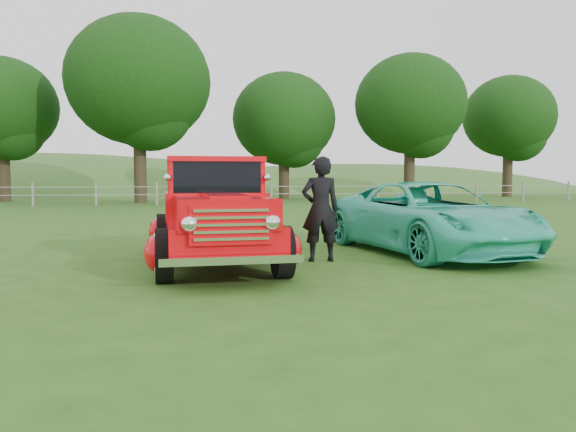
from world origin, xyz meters
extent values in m
plane|color=#274C14|center=(0.00, 0.00, 0.00)|extent=(140.00, 140.00, 0.00)
ellipsoid|color=#325D22|center=(-18.00, 58.00, -4.95)|extent=(84.00, 60.00, 18.00)
ellipsoid|color=#325D22|center=(20.00, 62.00, -3.85)|extent=(72.00, 52.00, 14.00)
cube|color=gray|center=(0.00, 22.00, 0.55)|extent=(48.00, 0.04, 0.04)
cube|color=gray|center=(0.00, 22.00, 0.95)|extent=(48.00, 0.04, 0.04)
cylinder|color=black|center=(-12.00, 28.00, 1.98)|extent=(0.70, 0.70, 3.96)
ellipsoid|color=black|center=(-12.00, 28.00, 5.58)|extent=(6.40, 6.40, 5.76)
cylinder|color=black|center=(-4.00, 25.00, 2.42)|extent=(0.70, 0.70, 4.84)
ellipsoid|color=black|center=(-4.00, 25.00, 6.82)|extent=(8.00, 8.00, 7.20)
cylinder|color=black|center=(5.00, 29.00, 1.87)|extent=(0.70, 0.70, 3.74)
ellipsoid|color=black|center=(5.00, 29.00, 5.27)|extent=(6.80, 6.80, 6.12)
cylinder|color=black|center=(13.00, 27.00, 2.20)|extent=(0.70, 0.70, 4.40)
ellipsoid|color=black|center=(13.00, 27.00, 6.20)|extent=(7.20, 7.20, 6.48)
cylinder|color=black|center=(22.00, 30.00, 2.09)|extent=(0.70, 0.70, 4.18)
ellipsoid|color=black|center=(22.00, 30.00, 5.89)|extent=(6.60, 6.60, 5.94)
cylinder|color=black|center=(-2.04, 0.09, 0.38)|extent=(0.26, 0.77, 0.76)
cylinder|color=black|center=(-0.38, 0.14, 0.38)|extent=(0.26, 0.77, 0.76)
cylinder|color=black|center=(-2.14, 3.19, 0.38)|extent=(0.26, 0.77, 0.76)
cylinder|color=black|center=(-0.48, 3.24, 0.38)|extent=(0.26, 0.77, 0.76)
cube|color=red|center=(-1.26, 1.67, 0.58)|extent=(1.71, 4.66, 0.44)
ellipsoid|color=red|center=(-2.11, 0.09, 0.42)|extent=(0.44, 0.76, 0.54)
ellipsoid|color=red|center=(-0.31, 0.15, 0.42)|extent=(0.44, 0.76, 0.54)
ellipsoid|color=red|center=(-2.21, 3.19, 0.42)|extent=(0.44, 0.76, 0.54)
ellipsoid|color=red|center=(-0.41, 3.24, 0.42)|extent=(0.44, 0.76, 0.54)
cube|color=red|center=(-1.21, 0.12, 0.97)|extent=(1.38, 1.64, 0.42)
cube|color=red|center=(-1.25, 1.57, 0.99)|extent=(1.64, 1.40, 0.44)
cube|color=black|center=(-1.25, 1.57, 1.46)|extent=(1.48, 1.17, 0.50)
cube|color=red|center=(-1.25, 1.57, 1.74)|extent=(1.56, 1.27, 0.08)
cube|color=red|center=(-1.30, 3.02, 0.95)|extent=(1.24, 1.99, 0.45)
cube|color=white|center=(-1.18, -0.69, 0.85)|extent=(1.07, 0.13, 0.50)
cube|color=white|center=(-1.18, -0.79, 0.42)|extent=(1.81, 0.16, 0.10)
cube|color=white|center=(-1.34, 4.08, 0.42)|extent=(1.71, 0.15, 0.10)
imported|color=#31C5A4|center=(2.87, 2.24, 0.69)|extent=(2.95, 5.20, 1.37)
imported|color=black|center=(0.56, 1.64, 0.91)|extent=(0.68, 0.47, 1.81)
camera|label=1|loc=(-1.81, -7.74, 1.46)|focal=35.00mm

